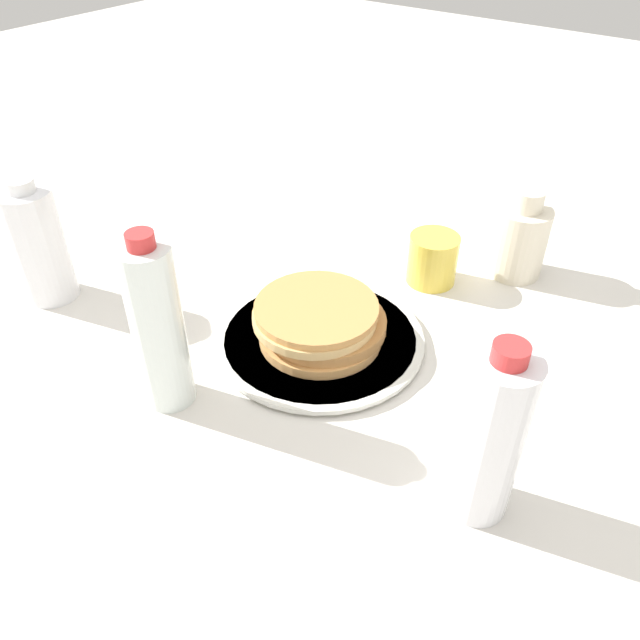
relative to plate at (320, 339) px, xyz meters
name	(u,v)px	position (x,y,z in m)	size (l,w,h in m)	color
ground_plane	(317,357)	(0.02, -0.03, -0.01)	(4.00, 4.00, 0.00)	silver
plate	(320,339)	(0.00, 0.00, 0.00)	(0.29, 0.29, 0.01)	silver
pancake_stack	(320,322)	(0.00, 0.00, 0.03)	(0.18, 0.18, 0.05)	tan
juice_glass	(433,259)	(0.05, 0.23, 0.03)	(0.08, 0.08, 0.08)	yellow
cream_jug	(520,239)	(0.15, 0.33, 0.05)	(0.08, 0.08, 0.14)	beige
water_bottle_near	(490,437)	(0.29, -0.11, 0.09)	(0.07, 0.07, 0.22)	white
water_bottle_mid	(39,245)	(-0.40, -0.15, 0.08)	(0.08, 0.08, 0.19)	white
water_bottle_far	(158,327)	(-0.09, -0.20, 0.10)	(0.06, 0.06, 0.24)	silver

